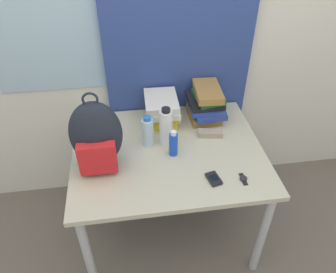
{
  "coord_description": "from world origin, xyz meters",
  "views": [
    {
      "loc": [
        -0.21,
        -0.98,
        1.97
      ],
      "look_at": [
        0.0,
        0.44,
        0.83
      ],
      "focal_mm": 35.0,
      "sensor_mm": 36.0,
      "label": 1
    }
  ],
  "objects_px": {
    "wristwatch": "(243,179)",
    "book_stack_center": "(206,104)",
    "backpack": "(96,136)",
    "sports_bottle": "(167,126)",
    "sunglasses_case": "(210,133)",
    "cell_phone": "(214,179)",
    "water_bottle": "(148,132)",
    "book_stack_left": "(163,109)",
    "sunscreen_bottle": "(173,144)"
  },
  "relations": [
    {
      "from": "wristwatch",
      "to": "book_stack_center",
      "type": "bearing_deg",
      "value": 96.61
    },
    {
      "from": "backpack",
      "to": "sports_bottle",
      "type": "bearing_deg",
      "value": 19.8
    },
    {
      "from": "book_stack_center",
      "to": "sunglasses_case",
      "type": "xyz_separation_m",
      "value": [
        -0.01,
        -0.2,
        -0.09
      ]
    },
    {
      "from": "backpack",
      "to": "wristwatch",
      "type": "height_order",
      "value": "backpack"
    },
    {
      "from": "sunglasses_case",
      "to": "cell_phone",
      "type": "bearing_deg",
      "value": -101.16
    },
    {
      "from": "water_bottle",
      "to": "wristwatch",
      "type": "distance_m",
      "value": 0.6
    },
    {
      "from": "water_bottle",
      "to": "sunglasses_case",
      "type": "distance_m",
      "value": 0.39
    },
    {
      "from": "backpack",
      "to": "wristwatch",
      "type": "bearing_deg",
      "value": -17.47
    },
    {
      "from": "backpack",
      "to": "cell_phone",
      "type": "bearing_deg",
      "value": -20.05
    },
    {
      "from": "book_stack_left",
      "to": "backpack",
      "type": "bearing_deg",
      "value": -138.44
    },
    {
      "from": "backpack",
      "to": "book_stack_left",
      "type": "bearing_deg",
      "value": 41.56
    },
    {
      "from": "sports_bottle",
      "to": "sunglasses_case",
      "type": "bearing_deg",
      "value": 2.76
    },
    {
      "from": "water_bottle",
      "to": "book_stack_left",
      "type": "bearing_deg",
      "value": 61.75
    },
    {
      "from": "water_bottle",
      "to": "wristwatch",
      "type": "xyz_separation_m",
      "value": [
        0.47,
        -0.36,
        -0.09
      ]
    },
    {
      "from": "sports_bottle",
      "to": "wristwatch",
      "type": "relative_size",
      "value": 2.7
    },
    {
      "from": "book_stack_left",
      "to": "wristwatch",
      "type": "relative_size",
      "value": 3.17
    },
    {
      "from": "book_stack_left",
      "to": "book_stack_center",
      "type": "xyz_separation_m",
      "value": [
        0.28,
        0.0,
        0.01
      ]
    },
    {
      "from": "backpack",
      "to": "sports_bottle",
      "type": "xyz_separation_m",
      "value": [
        0.39,
        0.14,
        -0.08
      ]
    },
    {
      "from": "book_stack_left",
      "to": "book_stack_center",
      "type": "relative_size",
      "value": 0.92
    },
    {
      "from": "sunscreen_bottle",
      "to": "wristwatch",
      "type": "distance_m",
      "value": 0.42
    },
    {
      "from": "book_stack_left",
      "to": "wristwatch",
      "type": "bearing_deg",
      "value": -59.31
    },
    {
      "from": "cell_phone",
      "to": "sunglasses_case",
      "type": "xyz_separation_m",
      "value": [
        0.07,
        0.37,
        0.01
      ]
    },
    {
      "from": "sunscreen_bottle",
      "to": "sunglasses_case",
      "type": "height_order",
      "value": "sunscreen_bottle"
    },
    {
      "from": "water_bottle",
      "to": "cell_phone",
      "type": "bearing_deg",
      "value": -48.08
    },
    {
      "from": "book_stack_left",
      "to": "book_stack_center",
      "type": "height_order",
      "value": "book_stack_center"
    },
    {
      "from": "book_stack_center",
      "to": "sunscreen_bottle",
      "type": "xyz_separation_m",
      "value": [
        -0.26,
        -0.33,
        -0.03
      ]
    },
    {
      "from": "backpack",
      "to": "water_bottle",
      "type": "xyz_separation_m",
      "value": [
        0.28,
        0.13,
        -0.1
      ]
    },
    {
      "from": "sunglasses_case",
      "to": "book_stack_center",
      "type": "bearing_deg",
      "value": 85.83
    },
    {
      "from": "water_bottle",
      "to": "cell_phone",
      "type": "distance_m",
      "value": 0.47
    },
    {
      "from": "backpack",
      "to": "book_stack_center",
      "type": "distance_m",
      "value": 0.77
    },
    {
      "from": "sports_bottle",
      "to": "sunscreen_bottle",
      "type": "distance_m",
      "value": 0.13
    },
    {
      "from": "wristwatch",
      "to": "book_stack_left",
      "type": "bearing_deg",
      "value": 120.69
    },
    {
      "from": "book_stack_left",
      "to": "sports_bottle",
      "type": "height_order",
      "value": "sports_bottle"
    },
    {
      "from": "book_stack_left",
      "to": "book_stack_center",
      "type": "distance_m",
      "value": 0.28
    },
    {
      "from": "book_stack_center",
      "to": "water_bottle",
      "type": "xyz_separation_m",
      "value": [
        -0.4,
        -0.22,
        -0.01
      ]
    },
    {
      "from": "sports_bottle",
      "to": "water_bottle",
      "type": "bearing_deg",
      "value": -175.22
    },
    {
      "from": "water_bottle",
      "to": "sports_bottle",
      "type": "relative_size",
      "value": 0.83
    },
    {
      "from": "book_stack_left",
      "to": "sunglasses_case",
      "type": "bearing_deg",
      "value": -36.78
    },
    {
      "from": "backpack",
      "to": "sunscreen_bottle",
      "type": "bearing_deg",
      "value": 2.74
    },
    {
      "from": "sunglasses_case",
      "to": "sunscreen_bottle",
      "type": "bearing_deg",
      "value": -151.87
    },
    {
      "from": "water_bottle",
      "to": "sunglasses_case",
      "type": "xyz_separation_m",
      "value": [
        0.38,
        0.02,
        -0.07
      ]
    },
    {
      "from": "backpack",
      "to": "cell_phone",
      "type": "relative_size",
      "value": 4.31
    },
    {
      "from": "book_stack_center",
      "to": "water_bottle",
      "type": "height_order",
      "value": "book_stack_center"
    },
    {
      "from": "book_stack_left",
      "to": "water_bottle",
      "type": "bearing_deg",
      "value": -118.25
    },
    {
      "from": "sports_bottle",
      "to": "sunglasses_case",
      "type": "height_order",
      "value": "sports_bottle"
    },
    {
      "from": "wristwatch",
      "to": "sunglasses_case",
      "type": "bearing_deg",
      "value": 102.05
    },
    {
      "from": "wristwatch",
      "to": "sunscreen_bottle",
      "type": "bearing_deg",
      "value": 142.68
    },
    {
      "from": "book_stack_left",
      "to": "sports_bottle",
      "type": "distance_m",
      "value": 0.21
    },
    {
      "from": "book_stack_left",
      "to": "sunscreen_bottle",
      "type": "distance_m",
      "value": 0.33
    },
    {
      "from": "book_stack_center",
      "to": "wristwatch",
      "type": "bearing_deg",
      "value": -83.39
    }
  ]
}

